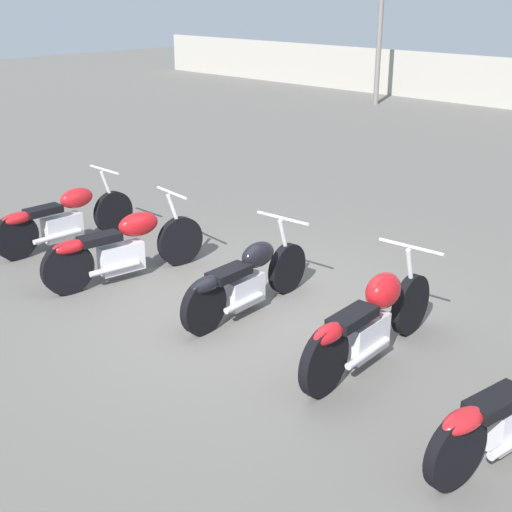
{
  "coord_description": "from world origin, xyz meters",
  "views": [
    {
      "loc": [
        5.19,
        -5.26,
        3.48
      ],
      "look_at": [
        0.0,
        0.08,
        0.65
      ],
      "focal_mm": 50.0,
      "sensor_mm": 36.0,
      "label": 1
    }
  ],
  "objects_px": {
    "motorcycle_slot_3": "(370,321)",
    "motorcycle_slot_0": "(63,218)",
    "motorcycle_slot_1": "(123,247)",
    "motorcycle_slot_2": "(245,279)"
  },
  "relations": [
    {
      "from": "motorcycle_slot_0",
      "to": "motorcycle_slot_1",
      "type": "height_order",
      "value": "motorcycle_slot_1"
    },
    {
      "from": "motorcycle_slot_1",
      "to": "motorcycle_slot_2",
      "type": "bearing_deg",
      "value": 19.08
    },
    {
      "from": "motorcycle_slot_0",
      "to": "motorcycle_slot_3",
      "type": "xyz_separation_m",
      "value": [
        5.07,
        0.25,
        0.03
      ]
    },
    {
      "from": "motorcycle_slot_0",
      "to": "motorcycle_slot_2",
      "type": "distance_m",
      "value": 3.41
    },
    {
      "from": "motorcycle_slot_1",
      "to": "motorcycle_slot_2",
      "type": "relative_size",
      "value": 1.09
    },
    {
      "from": "motorcycle_slot_3",
      "to": "motorcycle_slot_0",
      "type": "bearing_deg",
      "value": 178.59
    },
    {
      "from": "motorcycle_slot_0",
      "to": "motorcycle_slot_2",
      "type": "bearing_deg",
      "value": 4.33
    },
    {
      "from": "motorcycle_slot_0",
      "to": "motorcycle_slot_1",
      "type": "bearing_deg",
      "value": -4.29
    },
    {
      "from": "motorcycle_slot_1",
      "to": "motorcycle_slot_3",
      "type": "height_order",
      "value": "motorcycle_slot_3"
    },
    {
      "from": "motorcycle_slot_0",
      "to": "motorcycle_slot_3",
      "type": "height_order",
      "value": "motorcycle_slot_3"
    }
  ]
}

